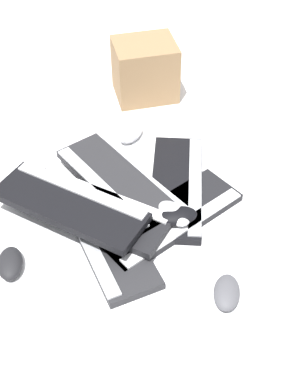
{
  "coord_description": "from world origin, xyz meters",
  "views": [
    {
      "loc": [
        0.78,
        -0.8,
        1.13
      ],
      "look_at": [
        0.02,
        0.02,
        0.04
      ],
      "focal_mm": 50.0,
      "sensor_mm": 36.0,
      "label": 1
    }
  ],
  "objects_px": {
    "keyboard_5": "(116,182)",
    "mouse_2": "(178,216)",
    "keyboard_3": "(106,236)",
    "keyboard_4": "(94,210)",
    "keyboard_0": "(171,219)",
    "mouse_4": "(131,133)",
    "keyboard_2": "(126,185)",
    "keyboard_1": "(177,186)",
    "cardboard_box": "(145,70)",
    "mouse_0": "(174,213)",
    "mouse_3": "(227,292)",
    "mouse_1": "(10,263)",
    "keyboard_6": "(70,205)"
  },
  "relations": [
    {
      "from": "keyboard_5",
      "to": "mouse_2",
      "type": "relative_size",
      "value": 4.16
    },
    {
      "from": "keyboard_3",
      "to": "keyboard_4",
      "type": "relative_size",
      "value": 1.0
    },
    {
      "from": "keyboard_3",
      "to": "keyboard_4",
      "type": "xyz_separation_m",
      "value": [
        -0.07,
        0.03,
        0.03
      ]
    },
    {
      "from": "keyboard_0",
      "to": "mouse_4",
      "type": "distance_m",
      "value": 0.41
    },
    {
      "from": "keyboard_2",
      "to": "mouse_4",
      "type": "distance_m",
      "value": 0.25
    },
    {
      "from": "keyboard_1",
      "to": "cardboard_box",
      "type": "xyz_separation_m",
      "value": [
        -0.42,
        0.31,
        0.09
      ]
    },
    {
      "from": "mouse_0",
      "to": "mouse_4",
      "type": "xyz_separation_m",
      "value": [
        -0.37,
        0.2,
        -0.03
      ]
    },
    {
      "from": "mouse_4",
      "to": "mouse_3",
      "type": "bearing_deg",
      "value": 48.74
    },
    {
      "from": "mouse_1",
      "to": "mouse_3",
      "type": "distance_m",
      "value": 0.57
    },
    {
      "from": "keyboard_6",
      "to": "mouse_1",
      "type": "height_order",
      "value": "keyboard_6"
    },
    {
      "from": "keyboard_3",
      "to": "mouse_0",
      "type": "xyz_separation_m",
      "value": [
        0.1,
        0.17,
        0.04
      ]
    },
    {
      "from": "keyboard_5",
      "to": "mouse_1",
      "type": "distance_m",
      "value": 0.39
    },
    {
      "from": "mouse_2",
      "to": "mouse_3",
      "type": "relative_size",
      "value": 1.0
    },
    {
      "from": "keyboard_4",
      "to": "mouse_0",
      "type": "relative_size",
      "value": 4.22
    },
    {
      "from": "keyboard_1",
      "to": "mouse_3",
      "type": "xyz_separation_m",
      "value": [
        0.35,
        -0.21,
        0.01
      ]
    },
    {
      "from": "mouse_3",
      "to": "keyboard_1",
      "type": "bearing_deg",
      "value": 24.64
    },
    {
      "from": "keyboard_6",
      "to": "keyboard_2",
      "type": "bearing_deg",
      "value": 86.22
    },
    {
      "from": "keyboard_2",
      "to": "mouse_2",
      "type": "height_order",
      "value": "mouse_2"
    },
    {
      "from": "keyboard_0",
      "to": "keyboard_6",
      "type": "distance_m",
      "value": 0.29
    },
    {
      "from": "keyboard_4",
      "to": "mouse_4",
      "type": "distance_m",
      "value": 0.39
    },
    {
      "from": "keyboard_6",
      "to": "mouse_0",
      "type": "height_order",
      "value": "keyboard_6"
    },
    {
      "from": "keyboard_3",
      "to": "keyboard_4",
      "type": "distance_m",
      "value": 0.08
    },
    {
      "from": "mouse_1",
      "to": "mouse_3",
      "type": "relative_size",
      "value": 1.0
    },
    {
      "from": "keyboard_1",
      "to": "mouse_2",
      "type": "height_order",
      "value": "mouse_2"
    },
    {
      "from": "mouse_2",
      "to": "mouse_3",
      "type": "bearing_deg",
      "value": -75.54
    },
    {
      "from": "keyboard_4",
      "to": "mouse_4",
      "type": "relative_size",
      "value": 4.22
    },
    {
      "from": "keyboard_2",
      "to": "keyboard_4",
      "type": "height_order",
      "value": "keyboard_4"
    },
    {
      "from": "keyboard_1",
      "to": "keyboard_2",
      "type": "relative_size",
      "value": 0.96
    },
    {
      "from": "keyboard_6",
      "to": "mouse_4",
      "type": "distance_m",
      "value": 0.42
    },
    {
      "from": "mouse_3",
      "to": "cardboard_box",
      "type": "xyz_separation_m",
      "value": [
        -0.77,
        0.52,
        0.08
      ]
    },
    {
      "from": "mouse_3",
      "to": "keyboard_6",
      "type": "bearing_deg",
      "value": 67.26
    },
    {
      "from": "keyboard_1",
      "to": "cardboard_box",
      "type": "relative_size",
      "value": 2.02
    },
    {
      "from": "keyboard_4",
      "to": "mouse_3",
      "type": "xyz_separation_m",
      "value": [
        0.44,
        0.05,
        -0.02
      ]
    },
    {
      "from": "keyboard_6",
      "to": "mouse_2",
      "type": "bearing_deg",
      "value": 38.89
    },
    {
      "from": "keyboard_6",
      "to": "mouse_0",
      "type": "xyz_separation_m",
      "value": [
        0.22,
        0.19,
        -0.02
      ]
    },
    {
      "from": "keyboard_3",
      "to": "mouse_0",
      "type": "relative_size",
      "value": 4.22
    },
    {
      "from": "keyboard_2",
      "to": "mouse_3",
      "type": "distance_m",
      "value": 0.47
    },
    {
      "from": "mouse_2",
      "to": "cardboard_box",
      "type": "xyz_separation_m",
      "value": [
        -0.53,
        0.42,
        0.05
      ]
    },
    {
      "from": "keyboard_3",
      "to": "mouse_2",
      "type": "bearing_deg",
      "value": 54.44
    },
    {
      "from": "keyboard_5",
      "to": "cardboard_box",
      "type": "xyz_separation_m",
      "value": [
        -0.3,
        0.44,
        0.06
      ]
    },
    {
      "from": "keyboard_3",
      "to": "mouse_3",
      "type": "bearing_deg",
      "value": 11.45
    },
    {
      "from": "keyboard_3",
      "to": "keyboard_4",
      "type": "height_order",
      "value": "keyboard_4"
    },
    {
      "from": "keyboard_0",
      "to": "mouse_1",
      "type": "xyz_separation_m",
      "value": [
        -0.2,
        -0.41,
        0.01
      ]
    },
    {
      "from": "mouse_1",
      "to": "mouse_2",
      "type": "height_order",
      "value": "mouse_2"
    },
    {
      "from": "keyboard_0",
      "to": "keyboard_6",
      "type": "xyz_separation_m",
      "value": [
        -0.2,
        -0.19,
        0.06
      ]
    },
    {
      "from": "mouse_2",
      "to": "keyboard_4",
      "type": "bearing_deg",
      "value": 160.75
    },
    {
      "from": "keyboard_1",
      "to": "keyboard_4",
      "type": "height_order",
      "value": "keyboard_4"
    },
    {
      "from": "keyboard_5",
      "to": "keyboard_0",
      "type": "bearing_deg",
      "value": 6.17
    },
    {
      "from": "keyboard_1",
      "to": "mouse_3",
      "type": "relative_size",
      "value": 3.96
    },
    {
      "from": "keyboard_2",
      "to": "mouse_0",
      "type": "height_order",
      "value": "mouse_0"
    }
  ]
}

